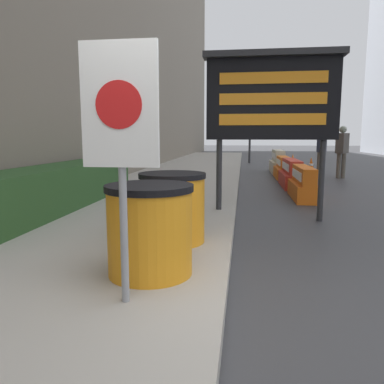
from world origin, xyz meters
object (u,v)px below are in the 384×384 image
jersey_barrier_orange_far (303,185)px  pedestrian_passerby (322,147)px  barrel_drum_middle (172,207)px  traffic_light_near_curb (251,103)px  message_board (272,98)px  jersey_barrier_red_striped (291,175)px  warning_sign (120,126)px  pedestrian_worker (342,148)px  traffic_cone_near (283,166)px  traffic_cone_mid (293,162)px  jersey_barrier_cream (278,163)px  jersey_barrier_orange_near (283,169)px  traffic_cone_far (311,166)px  barrel_drum_foreground (150,229)px

jersey_barrier_orange_far → pedestrian_passerby: bearing=75.4°
barrel_drum_middle → pedestrian_passerby: bearing=70.1°
barrel_drum_middle → traffic_light_near_curb: traffic_light_near_curb is taller
message_board → traffic_light_near_curb: bearing=90.4°
jersey_barrier_red_striped → pedestrian_passerby: (1.58, 3.88, 0.69)m
barrel_drum_middle → jersey_barrier_orange_far: bearing=63.4°
warning_sign → pedestrian_worker: 11.76m
warning_sign → traffic_cone_near: bearing=78.8°
traffic_cone_mid → pedestrian_worker: size_ratio=0.40×
jersey_barrier_cream → traffic_light_near_curb: traffic_light_near_curb is taller
jersey_barrier_red_striped → jersey_barrier_orange_near: 2.22m
barrel_drum_middle → jersey_barrier_cream: size_ratio=0.42×
warning_sign → traffic_cone_far: warning_sign is taller
traffic_light_near_curb → barrel_drum_middle: bearing=-94.1°
barrel_drum_middle → traffic_cone_far: size_ratio=1.27×
barrel_drum_foreground → pedestrian_passerby: size_ratio=0.48×
barrel_drum_middle → jersey_barrier_cream: (2.25, 11.06, -0.19)m
barrel_drum_middle → jersey_barrier_red_striped: barrel_drum_middle is taller
message_board → jersey_barrier_orange_near: message_board is taller
pedestrian_worker → pedestrian_passerby: bearing=53.4°
traffic_cone_near → pedestrian_worker: 2.58m
jersey_barrier_orange_far → message_board: bearing=-111.8°
traffic_cone_far → pedestrian_passerby: (0.41, 0.27, 0.71)m
traffic_cone_near → traffic_light_near_curb: traffic_light_near_curb is taller
message_board → traffic_light_near_curb: (-0.11, 14.42, 1.15)m
jersey_barrier_red_striped → traffic_cone_far: bearing=72.0°
traffic_cone_near → pedestrian_worker: (1.80, -1.68, 0.78)m
barrel_drum_middle → jersey_barrier_orange_far: 5.03m
traffic_cone_near → pedestrian_passerby: 1.61m
message_board → jersey_barrier_orange_far: 3.10m
pedestrian_passerby → jersey_barrier_cream: bearing=-83.3°
warning_sign → traffic_cone_near: 12.93m
barrel_drum_foreground → pedestrian_passerby: (3.84, 11.69, 0.45)m
barrel_drum_foreground → traffic_light_near_curb: (1.19, 17.66, 2.65)m
traffic_light_near_curb → pedestrian_worker: size_ratio=2.49×
barrel_drum_middle → jersey_barrier_red_striped: 7.07m
jersey_barrier_red_striped → pedestrian_worker: pedestrian_worker is taller
barrel_drum_middle → pedestrian_passerby: (3.83, 10.58, 0.45)m
jersey_barrier_orange_near → traffic_cone_mid: bearing=77.1°
jersey_barrier_red_striped → traffic_cone_mid: (0.69, 5.21, 0.01)m
traffic_cone_mid → warning_sign: bearing=-102.3°
jersey_barrier_cream → traffic_cone_far: bearing=-32.8°
warning_sign → traffic_light_near_curb: bearing=86.1°
warning_sign → jersey_barrier_orange_far: warning_sign is taller
jersey_barrier_orange_far → pedestrian_worker: (1.99, 4.70, 0.73)m
traffic_cone_near → traffic_cone_far: traffic_cone_far is taller
jersey_barrier_red_striped → jersey_barrier_cream: size_ratio=1.00×
jersey_barrier_orange_far → warning_sign: bearing=-110.2°
jersey_barrier_red_striped → traffic_cone_far: size_ratio=3.04×
message_board → barrel_drum_foreground: bearing=-112.0°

